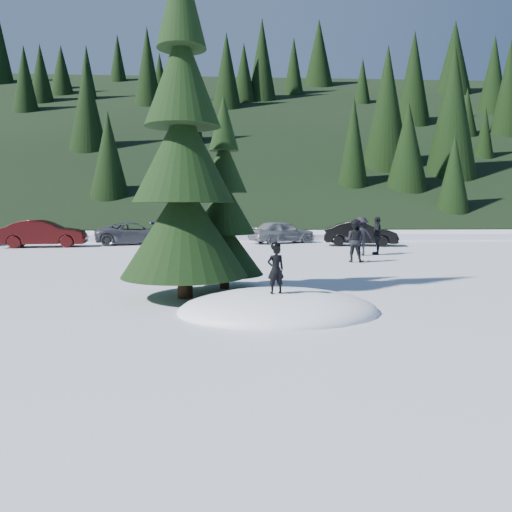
{
  "coord_description": "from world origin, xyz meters",
  "views": [
    {
      "loc": [
        -1.13,
        -10.83,
        2.33
      ],
      "look_at": [
        -0.41,
        1.39,
        1.1
      ],
      "focal_mm": 35.0,
      "sensor_mm": 36.0,
      "label": 1
    }
  ],
  "objects": [
    {
      "name": "snow_mound",
      "position": [
        0.0,
        0.0,
        0.0
      ],
      "size": [
        4.48,
        3.52,
        0.96
      ],
      "primitive_type": "ellipsoid",
      "color": "white",
      "rests_on": "ground"
    },
    {
      "name": "spruce_short",
      "position": [
        -1.2,
        3.2,
        2.1
      ],
      "size": [
        2.2,
        2.2,
        5.37
      ],
      "color": "black",
      "rests_on": "ground"
    },
    {
      "name": "child_skier",
      "position": [
        -0.1,
        -0.38,
        0.99
      ],
      "size": [
        0.42,
        0.33,
        1.02
      ],
      "primitive_type": "imported",
      "rotation": [
        0.0,
        0.0,
        3.39
      ],
      "color": "black",
      "rests_on": "snow_mound"
    },
    {
      "name": "car_3",
      "position": [
        -3.45,
        21.15,
        0.69
      ],
      "size": [
        5.16,
        3.77,
        1.39
      ],
      "primitive_type": "imported",
      "rotation": [
        0.0,
        0.0,
        2.0
      ],
      "color": "black",
      "rests_on": "ground"
    },
    {
      "name": "car_2",
      "position": [
        -6.71,
        19.91,
        0.66
      ],
      "size": [
        5.18,
        3.3,
        1.33
      ],
      "primitive_type": "imported",
      "rotation": [
        0.0,
        0.0,
        1.82
      ],
      "color": "#494B51",
      "rests_on": "ground"
    },
    {
      "name": "adult_0",
      "position": [
        4.18,
        9.57,
        0.89
      ],
      "size": [
        1.09,
        1.03,
        1.79
      ],
      "primitive_type": "imported",
      "rotation": [
        0.0,
        0.0,
        2.6
      ],
      "color": "black",
      "rests_on": "ground"
    },
    {
      "name": "forest_hillside",
      "position": [
        0.0,
        54.0,
        12.5
      ],
      "size": [
        200.0,
        60.0,
        25.0
      ],
      "primitive_type": null,
      "color": "black",
      "rests_on": "ground"
    },
    {
      "name": "car_1",
      "position": [
        -11.54,
        18.17,
        0.77
      ],
      "size": [
        4.86,
        2.27,
        1.54
      ],
      "primitive_type": "imported",
      "rotation": [
        0.0,
        0.0,
        1.71
      ],
      "color": "#390A0A",
      "rests_on": "ground"
    },
    {
      "name": "adult_2",
      "position": [
        5.2,
        12.3,
        0.91
      ],
      "size": [
        1.2,
        0.71,
        1.83
      ],
      "primitive_type": "imported",
      "rotation": [
        0.0,
        0.0,
        3.11
      ],
      "color": "black",
      "rests_on": "ground"
    },
    {
      "name": "spruce_tall",
      "position": [
        -2.2,
        1.8,
        3.32
      ],
      "size": [
        3.2,
        3.2,
        8.6
      ],
      "color": "black",
      "rests_on": "ground"
    },
    {
      "name": "ground",
      "position": [
        0.0,
        0.0,
        0.0
      ],
      "size": [
        200.0,
        200.0,
        0.0
      ],
      "primitive_type": "plane",
      "color": "white",
      "rests_on": "ground"
    },
    {
      "name": "car_4",
      "position": [
        2.33,
        20.39,
        0.72
      ],
      "size": [
        4.54,
        3.28,
        1.44
      ],
      "primitive_type": "imported",
      "rotation": [
        0.0,
        0.0,
        2.0
      ],
      "color": "gray",
      "rests_on": "ground"
    },
    {
      "name": "adult_1",
      "position": [
        6.11,
        12.77,
        0.91
      ],
      "size": [
        0.75,
        1.15,
        1.82
      ],
      "primitive_type": "imported",
      "rotation": [
        0.0,
        0.0,
        4.4
      ],
      "color": "black",
      "rests_on": "ground"
    },
    {
      "name": "car_5",
      "position": [
        6.71,
        18.01,
        0.7
      ],
      "size": [
        4.46,
        2.28,
        1.4
      ],
      "primitive_type": "imported",
      "rotation": [
        0.0,
        0.0,
        1.38
      ],
      "color": "black",
      "rests_on": "ground"
    }
  ]
}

